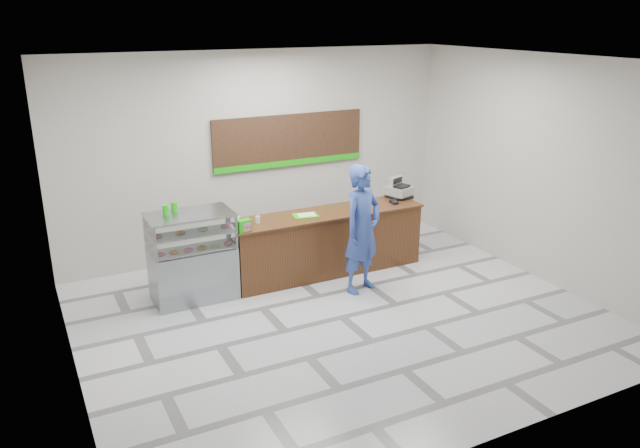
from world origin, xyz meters
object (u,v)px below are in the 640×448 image
serving_tray (305,216)px  customer (362,229)px  display_case (192,256)px  cash_register (399,190)px  sales_counter (326,242)px

serving_tray → customer: (0.55, -0.82, -0.06)m
display_case → cash_register: cash_register is taller
cash_register → customer: customer is taller
sales_counter → display_case: 2.23m
customer → display_case: bearing=140.8°
display_case → customer: customer is taller
cash_register → serving_tray: bearing=166.1°
display_case → sales_counter: bearing=0.0°
serving_tray → display_case: bearing=-171.1°
sales_counter → customer: bearing=-79.4°
display_case → serving_tray: 1.87m
sales_counter → display_case: (-2.22, -0.00, 0.16)m
cash_register → customer: bearing=-162.6°
cash_register → customer: (-1.34, -1.03, -0.18)m
sales_counter → serving_tray: (-0.39, -0.03, 0.52)m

